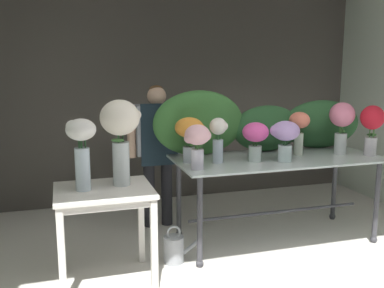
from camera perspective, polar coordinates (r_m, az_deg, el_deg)
name	(u,v)px	position (r m, az deg, el deg)	size (l,w,h in m)	color
ground_plane	(229,244)	(4.42, 4.85, -12.90)	(7.47, 7.47, 0.00)	silver
wall_back	(182,93)	(5.68, -1.31, 6.70)	(4.83, 0.12, 2.75)	#4C4742
display_table_glass	(277,170)	(4.35, 11.14, -3.37)	(2.02, 0.89, 0.86)	#B2C1BD
side_table_white	(104,201)	(3.52, -11.47, -7.36)	(0.76, 0.64, 0.79)	silver
florist	(157,140)	(4.63, -4.56, 0.46)	(0.64, 0.24, 1.53)	#232328
foliage_backdrop	(265,125)	(4.57, 9.59, 2.49)	(2.31, 0.31, 0.65)	#387033
vase_ivory_roses	(218,137)	(3.98, 3.49, 0.96)	(0.17, 0.16, 0.42)	silver
vase_lilac_peonies	(285,136)	(4.11, 12.08, 1.09)	(0.28, 0.26, 0.38)	silver
vase_crimson_snapdragons	(372,124)	(4.63, 22.59, 2.44)	(0.24, 0.23, 0.50)	silver
vase_fuchsia_lilies	(256,137)	(4.08, 8.36, 0.95)	(0.25, 0.25, 0.37)	silver
vase_rosy_dahlias	(342,121)	(4.60, 19.07, 2.83)	(0.27, 0.25, 0.52)	silver
vase_coral_tulips	(299,127)	(4.43, 13.89, 2.22)	(0.21, 0.21, 0.43)	silver
vase_sunset_ranunculus	(190,132)	(3.98, -0.29, 1.53)	(0.29, 0.27, 0.42)	silver
vase_blush_anemones	(198,141)	(3.71, 0.73, 0.40)	(0.23, 0.22, 0.39)	silver
vase_white_roses_tall	(81,146)	(3.40, -14.35, -0.27)	(0.23, 0.23, 0.56)	silver
vase_cream_lisianthus_tall	(120,130)	(3.47, -9.38, 1.87)	(0.33, 0.31, 0.69)	silver
watering_can	(174,249)	(3.98, -2.34, -13.58)	(0.35, 0.18, 0.34)	#999EA3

